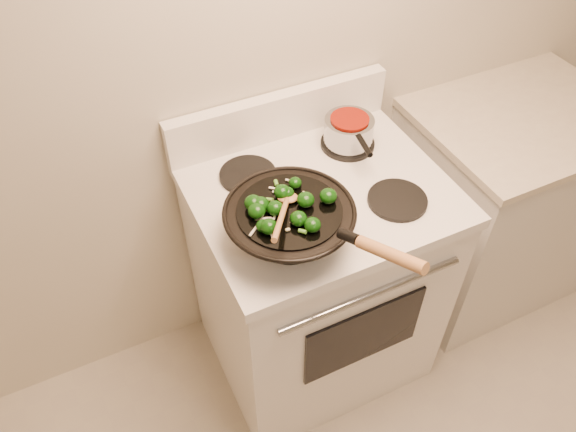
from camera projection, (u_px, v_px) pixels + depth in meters
name	position (u px, v px, depth m)	size (l,w,h in m)	color
stove	(315.00, 278.00, 2.05)	(0.78, 0.67, 1.08)	white
counter_unit	(496.00, 204.00, 2.34)	(0.77, 0.62, 0.91)	silver
wok	(291.00, 223.00, 1.52)	(0.36, 0.58, 0.23)	black
stirfry	(284.00, 206.00, 1.47)	(0.27, 0.23, 0.04)	black
wooden_spoon	(284.00, 209.00, 1.44)	(0.17, 0.24, 0.10)	#A46E40
saucepan	(349.00, 131.00, 1.83)	(0.16, 0.26, 0.10)	#93969B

